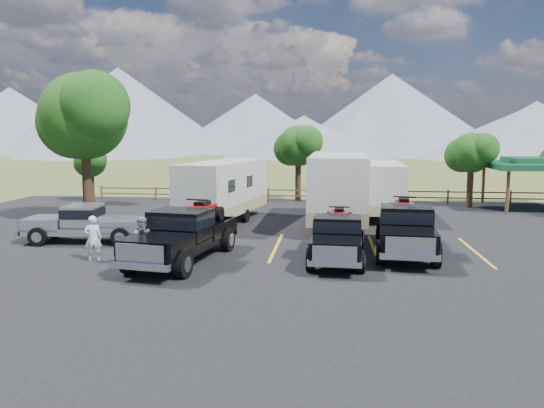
# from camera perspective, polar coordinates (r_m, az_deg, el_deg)

# --- Properties ---
(ground) EXTENTS (320.00, 320.00, 0.00)m
(ground) POSITION_cam_1_polar(r_m,az_deg,el_deg) (18.11, 5.53, -7.61)
(ground) COLOR #505D27
(ground) RESTS_ON ground
(asphalt_lot) EXTENTS (44.00, 34.00, 0.04)m
(asphalt_lot) POSITION_cam_1_polar(r_m,az_deg,el_deg) (21.02, 5.64, -5.40)
(asphalt_lot) COLOR black
(asphalt_lot) RESTS_ON ground
(stall_lines) EXTENTS (12.12, 5.50, 0.01)m
(stall_lines) POSITION_cam_1_polar(r_m,az_deg,el_deg) (21.99, 5.67, -4.75)
(stall_lines) COLOR gold
(stall_lines) RESTS_ON asphalt_lot
(tree_big_nw) EXTENTS (5.54, 5.18, 7.84)m
(tree_big_nw) POSITION_cam_1_polar(r_m,az_deg,el_deg) (29.40, -19.64, 8.88)
(tree_big_nw) COLOR #2F2012
(tree_big_nw) RESTS_ON ground
(tree_ne_a) EXTENTS (3.11, 2.92, 4.76)m
(tree_ne_a) POSITION_cam_1_polar(r_m,az_deg,el_deg) (35.61, 20.63, 5.15)
(tree_ne_a) COLOR #2F2012
(tree_ne_a) RESTS_ON ground
(tree_north) EXTENTS (3.46, 3.24, 5.25)m
(tree_north) POSITION_cam_1_polar(r_m,az_deg,el_deg) (36.56, 2.80, 6.24)
(tree_north) COLOR #2F2012
(tree_north) RESTS_ON ground
(tree_nw_small) EXTENTS (2.59, 2.43, 3.85)m
(tree_nw_small) POSITION_cam_1_polar(r_m,az_deg,el_deg) (38.15, -18.95, 4.31)
(tree_nw_small) COLOR #2F2012
(tree_nw_small) RESTS_ON ground
(rail_fence) EXTENTS (36.12, 0.12, 1.00)m
(rail_fence) POSITION_cam_1_polar(r_m,az_deg,el_deg) (36.26, 9.09, 1.02)
(rail_fence) COLOR brown
(rail_fence) RESTS_ON ground
(pavilion) EXTENTS (6.20, 6.20, 3.22)m
(pavilion) POSITION_cam_1_polar(r_m,az_deg,el_deg) (36.84, 26.67, 3.81)
(pavilion) COLOR brown
(pavilion) RESTS_ON ground
(mountain_range) EXTENTS (209.00, 71.00, 20.00)m
(mountain_range) POSITION_cam_1_polar(r_m,az_deg,el_deg) (123.73, 2.65, 9.15)
(mountain_range) COLOR slate
(mountain_range) RESTS_ON ground
(rig_left) EXTENTS (3.09, 6.72, 2.16)m
(rig_left) POSITION_cam_1_polar(r_m,az_deg,el_deg) (19.88, -9.44, -3.10)
(rig_left) COLOR black
(rig_left) RESTS_ON asphalt_lot
(rig_center) EXTENTS (2.17, 5.64, 1.86)m
(rig_center) POSITION_cam_1_polar(r_m,az_deg,el_deg) (20.01, 7.07, -3.41)
(rig_center) COLOR black
(rig_center) RESTS_ON asphalt_lot
(rig_right) EXTENTS (2.65, 6.48, 2.12)m
(rig_right) POSITION_cam_1_polar(r_m,az_deg,el_deg) (21.51, 14.15, -2.47)
(rig_right) COLOR black
(rig_right) RESTS_ON asphalt_lot
(trailer_left) EXTENTS (3.77, 9.29, 3.21)m
(trailer_left) POSITION_cam_1_polar(r_m,az_deg,el_deg) (28.09, -5.23, 1.45)
(trailer_left) COLOR silver
(trailer_left) RESTS_ON asphalt_lot
(trailer_center) EXTENTS (2.83, 10.44, 3.64)m
(trailer_center) POSITION_cam_1_polar(r_m,az_deg,el_deg) (27.03, 7.07, 1.65)
(trailer_center) COLOR silver
(trailer_center) RESTS_ON asphalt_lot
(trailer_right) EXTENTS (2.52, 8.77, 3.04)m
(trailer_right) POSITION_cam_1_polar(r_m,az_deg,el_deg) (30.57, 11.58, 1.66)
(trailer_right) COLOR silver
(trailer_right) RESTS_ON asphalt_lot
(pickup_silver) EXTENTS (5.57, 2.31, 1.63)m
(pickup_silver) POSITION_cam_1_polar(r_m,az_deg,el_deg) (24.31, -19.33, -1.93)
(pickup_silver) COLOR gray
(pickup_silver) RESTS_ON asphalt_lot
(person_a) EXTENTS (0.73, 0.61, 1.70)m
(person_a) POSITION_cam_1_polar(r_m,az_deg,el_deg) (20.70, -18.69, -3.52)
(person_a) COLOR silver
(person_a) RESTS_ON asphalt_lot
(person_b) EXTENTS (1.03, 0.89, 1.84)m
(person_b) POSITION_cam_1_polar(r_m,az_deg,el_deg) (19.01, -13.63, -4.08)
(person_b) COLOR slate
(person_b) RESTS_ON asphalt_lot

